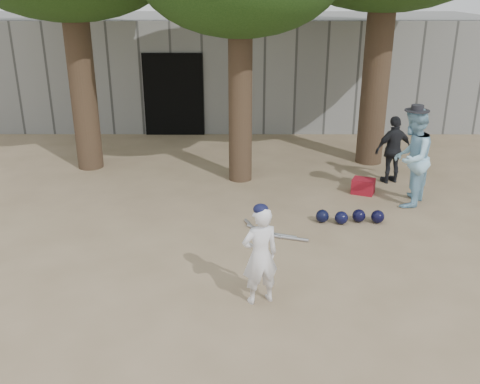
{
  "coord_description": "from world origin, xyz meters",
  "views": [
    {
      "loc": [
        0.61,
        -6.53,
        3.9
      ],
      "look_at": [
        0.6,
        1.0,
        0.95
      ],
      "focal_mm": 40.0,
      "sensor_mm": 36.0,
      "label": 1
    }
  ],
  "objects_px": {
    "boy_player": "(260,256)",
    "spectator_blue": "(411,158)",
    "red_bag": "(363,186)",
    "spectator_dark": "(393,150)"
  },
  "relations": [
    {
      "from": "boy_player",
      "to": "spectator_blue",
      "type": "distance_m",
      "value": 4.4
    },
    {
      "from": "boy_player",
      "to": "red_bag",
      "type": "xyz_separation_m",
      "value": [
        2.18,
        3.88,
        -0.52
      ]
    },
    {
      "from": "spectator_blue",
      "to": "boy_player",
      "type": "bearing_deg",
      "value": -9.89
    },
    {
      "from": "spectator_blue",
      "to": "red_bag",
      "type": "distance_m",
      "value": 1.18
    },
    {
      "from": "boy_player",
      "to": "spectator_blue",
      "type": "relative_size",
      "value": 0.74
    },
    {
      "from": "boy_player",
      "to": "red_bag",
      "type": "distance_m",
      "value": 4.48
    },
    {
      "from": "spectator_blue",
      "to": "spectator_dark",
      "type": "bearing_deg",
      "value": -149.7
    },
    {
      "from": "boy_player",
      "to": "spectator_dark",
      "type": "height_order",
      "value": "spectator_dark"
    },
    {
      "from": "spectator_blue",
      "to": "red_bag",
      "type": "bearing_deg",
      "value": -97.48
    },
    {
      "from": "spectator_dark",
      "to": "red_bag",
      "type": "bearing_deg",
      "value": 24.99
    }
  ]
}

